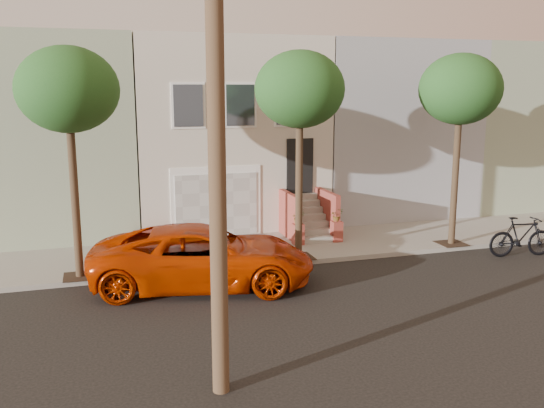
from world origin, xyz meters
name	(u,v)px	position (x,y,z in m)	size (l,w,h in m)	color
ground	(313,309)	(0.00, 0.00, 0.00)	(90.00, 90.00, 0.00)	black
sidewalk	(255,250)	(0.00, 5.35, 0.07)	(40.00, 3.70, 0.15)	gray
house_row	(217,130)	(0.00, 11.19, 3.64)	(33.10, 11.70, 7.00)	beige
tree_left	(68,91)	(-5.50, 3.90, 5.26)	(2.70, 2.57, 6.30)	#2D2116
tree_mid	(300,91)	(1.00, 3.90, 5.26)	(2.70, 2.57, 6.30)	#2D2116
tree_right	(460,90)	(6.50, 3.90, 5.26)	(2.70, 2.57, 6.30)	#2D2116
pickup_truck	(203,257)	(-2.25, 2.52, 0.83)	(2.77, 6.01, 1.67)	#BB2C00
motorcycle	(521,237)	(8.04, 2.37, 0.65)	(0.61, 2.18, 1.31)	black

